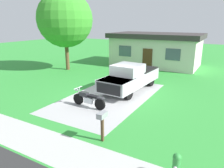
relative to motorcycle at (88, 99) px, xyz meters
name	(u,v)px	position (x,y,z in m)	size (l,w,h in m)	color
ground_plane	(109,97)	(0.16, 2.03, -0.47)	(80.00, 80.00, 0.00)	green
driveway_pad	(109,97)	(0.16, 2.03, -0.47)	(4.69, 8.71, 0.01)	#AEAEAE
sidewalk_strip	(36,140)	(0.16, -3.97, -0.47)	(36.00, 1.80, 0.01)	#B6B6B1
motorcycle	(88,99)	(0.00, 0.00, 0.00)	(2.21, 0.70, 1.09)	black
pickup_truck	(131,77)	(0.73, 4.12, 0.48)	(2.35, 5.74, 1.90)	black
fire_hydrant	(176,166)	(5.70, -3.37, -0.05)	(0.32, 0.40, 0.87)	#2D8C38
mailbox	(102,119)	(2.59, -2.66, 0.51)	(0.26, 0.48, 1.26)	#4C3823
shade_tree	(65,19)	(-7.63, 7.06, 4.42)	(5.31, 5.31, 7.55)	brown
neighbor_house	(156,49)	(-0.65, 13.63, 1.32)	(9.60, 5.60, 3.50)	beige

